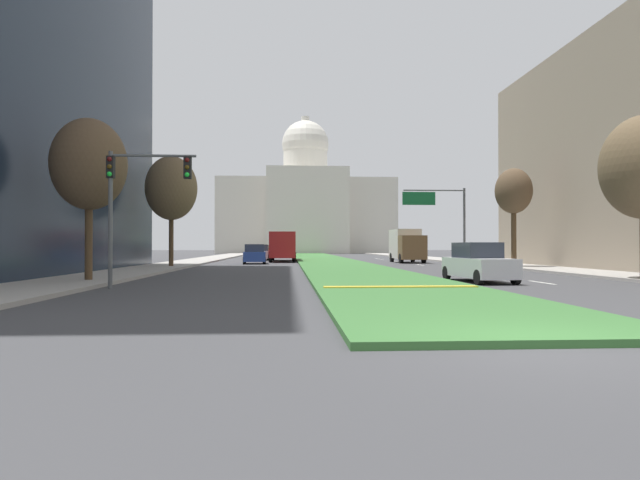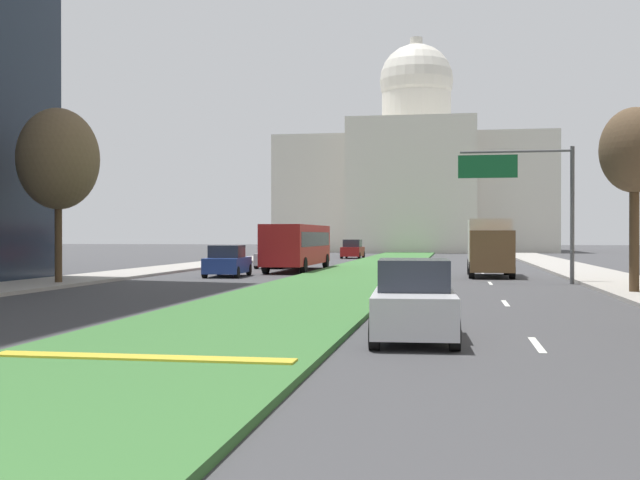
% 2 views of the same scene
% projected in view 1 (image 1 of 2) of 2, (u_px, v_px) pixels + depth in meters
% --- Properties ---
extents(ground_plane, '(260.00, 260.00, 0.00)m').
position_uv_depth(ground_plane, '(321.00, 259.00, 64.88)').
color(ground_plane, '#3D3D3F').
extents(grass_median, '(6.12, 101.92, 0.14)m').
position_uv_depth(grass_median, '(324.00, 260.00, 59.23)').
color(grass_median, '#386B33').
rests_on(grass_median, ground_plane).
extents(median_curb_nose, '(5.51, 0.50, 0.04)m').
position_uv_depth(median_curb_nose, '(401.00, 287.00, 19.01)').
color(median_curb_nose, gold).
rests_on(median_curb_nose, grass_median).
extents(lane_dashes_right, '(0.16, 45.94, 0.01)m').
position_uv_depth(lane_dashes_right, '(412.00, 264.00, 47.98)').
color(lane_dashes_right, silver).
rests_on(lane_dashes_right, ground_plane).
extents(sidewalk_left, '(4.00, 101.92, 0.15)m').
position_uv_depth(sidewalk_left, '(195.00, 261.00, 52.77)').
color(sidewalk_left, '#9E9991').
rests_on(sidewalk_left, ground_plane).
extents(sidewalk_right, '(4.00, 101.92, 0.15)m').
position_uv_depth(sidewalk_right, '(457.00, 261.00, 54.38)').
color(sidewalk_right, '#9E9991').
rests_on(sidewalk_right, ground_plane).
extents(capitol_building, '(37.60, 29.00, 31.11)m').
position_uv_depth(capitol_building, '(305.00, 211.00, 120.56)').
color(capitol_building, beige).
rests_on(capitol_building, ground_plane).
extents(traffic_light_near_left, '(3.34, 0.35, 5.20)m').
position_uv_depth(traffic_light_near_left, '(133.00, 188.00, 20.21)').
color(traffic_light_near_left, '#515456').
rests_on(traffic_light_near_left, ground_plane).
extents(overhead_guide_sign, '(5.41, 0.20, 6.50)m').
position_uv_depth(overhead_guide_sign, '(441.00, 210.00, 44.99)').
color(overhead_guide_sign, '#515456').
rests_on(overhead_guide_sign, ground_plane).
extents(street_tree_left_near, '(3.19, 3.19, 7.16)m').
position_uv_depth(street_tree_left_near, '(89.00, 165.00, 23.15)').
color(street_tree_left_near, '#4C3823').
rests_on(street_tree_left_near, ground_plane).
extents(street_tree_left_mid, '(3.72, 3.72, 8.13)m').
position_uv_depth(street_tree_left_mid, '(171.00, 188.00, 38.72)').
color(street_tree_left_mid, '#4C3823').
rests_on(street_tree_left_mid, ground_plane).
extents(street_tree_right_mid, '(2.61, 2.61, 7.20)m').
position_uv_depth(street_tree_right_mid, '(514.00, 192.00, 38.35)').
color(street_tree_right_mid, '#4C3823').
rests_on(street_tree_right_mid, ground_plane).
extents(sedan_lead_stopped, '(2.06, 4.74, 1.77)m').
position_uv_depth(sedan_lead_stopped, '(478.00, 263.00, 23.93)').
color(sedan_lead_stopped, '#BCBCC1').
rests_on(sedan_lead_stopped, ground_plane).
extents(sedan_midblock, '(2.20, 4.26, 1.75)m').
position_uv_depth(sedan_midblock, '(254.00, 255.00, 47.65)').
color(sedan_midblock, navy).
rests_on(sedan_midblock, ground_plane).
extents(sedan_distant, '(2.08, 4.32, 1.71)m').
position_uv_depth(sedan_distant, '(261.00, 253.00, 59.17)').
color(sedan_distant, silver).
rests_on(sedan_distant, ground_plane).
extents(sedan_far_horizon, '(2.14, 4.72, 1.76)m').
position_uv_depth(sedan_far_horizon, '(261.00, 252.00, 68.59)').
color(sedan_far_horizon, brown).
rests_on(sedan_far_horizon, ground_plane).
extents(sedan_very_far, '(2.00, 4.31, 1.87)m').
position_uv_depth(sedan_very_far, '(285.00, 251.00, 83.06)').
color(sedan_very_far, maroon).
rests_on(sedan_very_far, ground_plane).
extents(box_truck_delivery, '(2.40, 6.40, 3.20)m').
position_uv_depth(box_truck_delivery, '(407.00, 245.00, 51.19)').
color(box_truck_delivery, brown).
rests_on(box_truck_delivery, ground_plane).
extents(city_bus, '(2.62, 11.00, 2.95)m').
position_uv_depth(city_bus, '(283.00, 244.00, 55.33)').
color(city_bus, '#B21E1E').
rests_on(city_bus, ground_plane).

